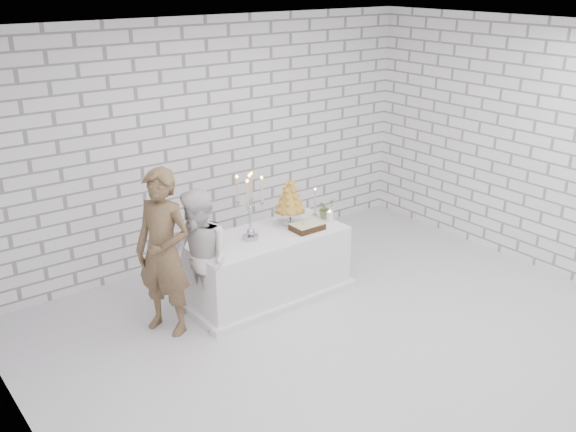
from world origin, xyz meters
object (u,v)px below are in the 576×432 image
at_px(bride, 200,261).
at_px(candelabra, 250,207).
at_px(cake_table, 267,265).
at_px(groom, 164,253).
at_px(croquembouche, 290,202).

xyz_separation_m(bride, candelabra, (0.71, 0.13, 0.38)).
distance_m(cake_table, bride, 1.00).
distance_m(bride, candelabra, 0.82).
xyz_separation_m(cake_table, bride, (-0.92, -0.12, 0.37)).
xyz_separation_m(groom, candelabra, (1.03, -0.01, 0.26)).
relative_size(bride, candelabra, 2.00).
bearing_deg(croquembouche, bride, -170.56).
xyz_separation_m(cake_table, candelabra, (-0.21, 0.01, 0.75)).
distance_m(cake_table, groom, 1.33).
bearing_deg(croquembouche, candelabra, -171.81).
xyz_separation_m(candelabra, croquembouche, (0.60, 0.09, -0.09)).
distance_m(groom, bride, 0.37).
bearing_deg(groom, croquembouche, 65.39).
distance_m(bride, croquembouche, 1.36).
bearing_deg(croquembouche, cake_table, -166.40).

